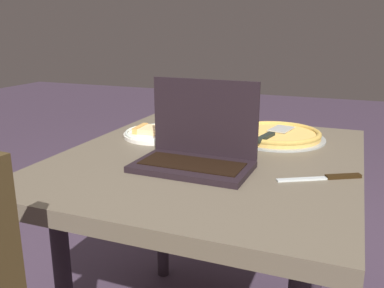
{
  "coord_description": "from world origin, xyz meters",
  "views": [
    {
      "loc": [
        -1.24,
        -0.43,
        1.14
      ],
      "look_at": [
        0.03,
        0.07,
        0.76
      ],
      "focal_mm": 39.01,
      "sensor_mm": 36.0,
      "label": 1
    }
  ],
  "objects_px": {
    "table_knife": "(328,177)",
    "dining_table": "(209,176)",
    "laptop": "(196,147)",
    "pizza_tray": "(276,134)",
    "pizza_plate": "(158,133)"
  },
  "relations": [
    {
      "from": "dining_table",
      "to": "pizza_tray",
      "type": "distance_m",
      "value": 0.34
    },
    {
      "from": "dining_table",
      "to": "table_knife",
      "type": "relative_size",
      "value": 4.93
    },
    {
      "from": "pizza_tray",
      "to": "table_knife",
      "type": "xyz_separation_m",
      "value": [
        -0.38,
        -0.21,
        -0.01
      ]
    },
    {
      "from": "pizza_tray",
      "to": "table_knife",
      "type": "bearing_deg",
      "value": -150.45
    },
    {
      "from": "dining_table",
      "to": "pizza_tray",
      "type": "height_order",
      "value": "pizza_tray"
    },
    {
      "from": "laptop",
      "to": "pizza_tray",
      "type": "xyz_separation_m",
      "value": [
        0.4,
        -0.17,
        -0.04
      ]
    },
    {
      "from": "pizza_tray",
      "to": "table_knife",
      "type": "relative_size",
      "value": 1.65
    },
    {
      "from": "pizza_plate",
      "to": "table_knife",
      "type": "distance_m",
      "value": 0.69
    },
    {
      "from": "laptop",
      "to": "pizza_tray",
      "type": "distance_m",
      "value": 0.44
    },
    {
      "from": "dining_table",
      "to": "table_knife",
      "type": "bearing_deg",
      "value": -103.69
    },
    {
      "from": "laptop",
      "to": "pizza_plate",
      "type": "height_order",
      "value": "laptop"
    },
    {
      "from": "table_knife",
      "to": "dining_table",
      "type": "bearing_deg",
      "value": 76.31
    },
    {
      "from": "laptop",
      "to": "dining_table",
      "type": "bearing_deg",
      "value": -1.22
    },
    {
      "from": "dining_table",
      "to": "pizza_plate",
      "type": "distance_m",
      "value": 0.32
    },
    {
      "from": "pizza_tray",
      "to": "pizza_plate",
      "type": "bearing_deg",
      "value": 106.96
    }
  ]
}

